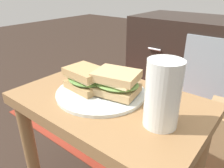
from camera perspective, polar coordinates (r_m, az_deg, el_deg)
The scene contains 7 objects.
side_table at distance 0.68m, azimuth -0.74°, elevation -10.51°, with size 0.56×0.36×0.46m.
tv_cabinet at distance 1.49m, azimuth 24.02°, elevation 4.22°, with size 0.96×0.46×0.58m.
area_rug at distance 1.38m, azimuth 4.19°, elevation -8.54°, with size 1.27×0.88×0.01m.
plate at distance 0.66m, azimuth -2.94°, elevation -2.22°, with size 0.27×0.27×0.01m, color silver.
sandwich_front at distance 0.66m, azimuth -6.95°, elevation 1.45°, with size 0.13×0.11×0.07m.
sandwich_back at distance 0.62m, azimuth 1.17°, elevation 0.43°, with size 0.15×0.13×0.07m.
beer_glass at distance 0.50m, azimuth 13.22°, elevation -2.80°, with size 0.08×0.08×0.16m.
Camera 1 is at (0.35, -0.43, 0.77)m, focal length 34.63 mm.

